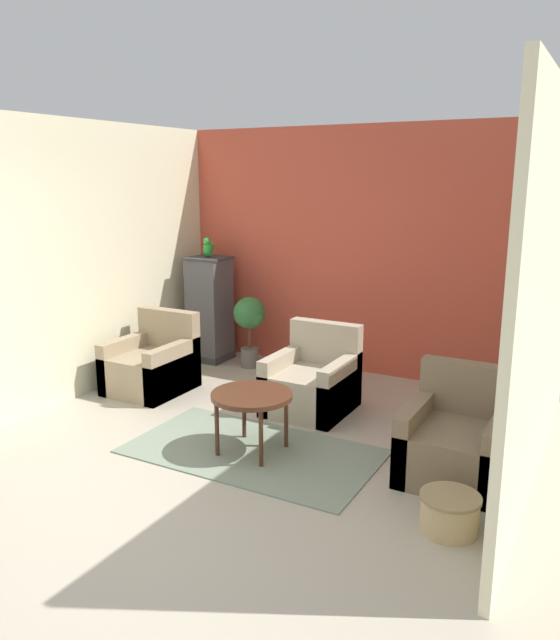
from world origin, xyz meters
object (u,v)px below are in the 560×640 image
object	(u,v)px
potted_plant	(249,320)
armchair_left	(152,366)
coffee_table	(252,399)
armchair_middle	(312,383)
armchair_right	(457,443)
wicker_basket	(450,512)
birdcage	(210,309)
parrot	(208,248)

from	to	relation	value
potted_plant	armchair_left	bearing A→B (deg)	-111.47
coffee_table	armchair_middle	distance (m)	1.12
armchair_right	potted_plant	world-z (taller)	potted_plant
armchair_right	wicker_basket	distance (m)	0.81
armchair_left	wicker_basket	distance (m)	3.65
armchair_right	armchair_middle	size ratio (longest dim) A/B	1.00
potted_plant	wicker_basket	size ratio (longest dim) A/B	2.18
birdcage	parrot	world-z (taller)	parrot
armchair_right	wicker_basket	xyz separation A→B (m)	(0.15, -0.78, -0.13)
armchair_right	parrot	world-z (taller)	parrot
armchair_middle	birdcage	xyz separation A→B (m)	(-1.86, 0.94, 0.37)
armchair_left	parrot	world-z (taller)	parrot
wicker_basket	armchair_middle	bearing A→B (deg)	138.67
coffee_table	armchair_left	bearing A→B (deg)	154.92
potted_plant	wicker_basket	xyz separation A→B (m)	(2.98, -2.40, -0.44)
armchair_left	coffee_table	bearing A→B (deg)	-25.08
armchair_left	potted_plant	distance (m)	1.33
birdcage	wicker_basket	size ratio (longest dim) A/B	3.27
armchair_middle	wicker_basket	world-z (taller)	armchair_middle
armchair_middle	parrot	world-z (taller)	parrot
armchair_right	coffee_table	bearing A→B (deg)	-166.05
armchair_left	armchair_right	bearing A→B (deg)	-7.24
birdcage	parrot	bearing A→B (deg)	90.00
armchair_right	potted_plant	distance (m)	3.27
armchair_left	potted_plant	size ratio (longest dim) A/B	0.97
armchair_left	armchair_right	world-z (taller)	same
coffee_table	wicker_basket	size ratio (longest dim) A/B	1.71
armchair_middle	coffee_table	bearing A→B (deg)	-90.57
coffee_table	parrot	world-z (taller)	parrot
coffee_table	armchair_middle	size ratio (longest dim) A/B	0.81
armchair_left	wicker_basket	size ratio (longest dim) A/B	2.10
armchair_left	birdcage	xyz separation A→B (m)	(-0.12, 1.24, 0.37)
wicker_basket	birdcage	bearing A→B (deg)	145.59
coffee_table	birdcage	bearing A→B (deg)	132.06
armchair_right	armchair_middle	bearing A→B (deg)	155.28
armchair_left	armchair_middle	distance (m)	1.77
potted_plant	wicker_basket	bearing A→B (deg)	-38.93
wicker_basket	coffee_table	bearing A→B (deg)	167.09
armchair_left	wicker_basket	bearing A→B (deg)	-19.24
coffee_table	birdcage	world-z (taller)	birdcage
armchair_left	armchair_right	size ratio (longest dim) A/B	1.00
armchair_left	potted_plant	world-z (taller)	potted_plant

